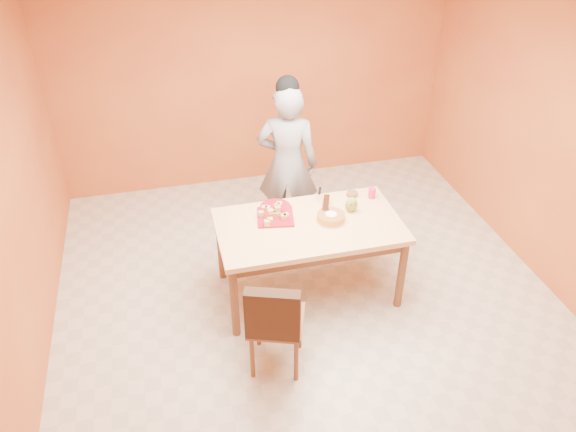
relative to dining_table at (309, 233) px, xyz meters
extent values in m
plane|color=#BAB49F|center=(-0.03, -0.28, -0.67)|extent=(5.00, 5.00, 0.00)
plane|color=#CB702E|center=(-0.03, 2.22, 0.68)|extent=(4.50, 0.00, 4.50)
plane|color=#CB702E|center=(-2.28, -0.28, 0.68)|extent=(0.00, 5.00, 5.00)
plane|color=#CB702E|center=(2.22, -0.28, 0.68)|extent=(0.00, 5.00, 5.00)
cube|color=#EBBB7B|center=(0.00, 0.00, 0.07)|extent=(1.60, 0.90, 0.05)
cube|color=brown|center=(0.00, 0.00, -0.01)|extent=(1.48, 0.78, 0.10)
cylinder|color=brown|center=(-0.74, -0.39, -0.31)|extent=(0.07, 0.07, 0.71)
cylinder|color=brown|center=(-0.74, 0.39, -0.31)|extent=(0.07, 0.07, 0.71)
cylinder|color=brown|center=(0.74, -0.39, -0.31)|extent=(0.07, 0.07, 0.71)
cylinder|color=brown|center=(0.74, 0.39, -0.31)|extent=(0.07, 0.07, 0.71)
imported|color=gray|center=(0.04, 0.94, 0.17)|extent=(0.71, 0.57, 1.67)
cube|color=maroon|center=(-0.26, 0.16, 0.10)|extent=(0.36, 0.36, 0.02)
cylinder|color=maroon|center=(-0.23, 0.31, 0.10)|extent=(0.35, 0.35, 0.02)
cylinder|color=white|center=(0.20, 0.00, 0.10)|extent=(0.27, 0.27, 0.01)
cylinder|color=gold|center=(0.20, 0.00, 0.13)|extent=(0.28, 0.28, 0.06)
cube|color=silver|center=(0.21, 0.18, 0.17)|extent=(0.15, 0.28, 0.01)
ellipsoid|color=olive|center=(0.42, 0.10, 0.17)|extent=(0.14, 0.13, 0.14)
cylinder|color=#CF1F51|center=(0.68, 0.27, 0.14)|extent=(0.07, 0.07, 0.10)
cylinder|color=#35210E|center=(0.52, 0.35, 0.11)|extent=(0.11, 0.11, 0.03)
camera|label=1|loc=(-1.14, -3.82, 2.87)|focal=35.00mm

